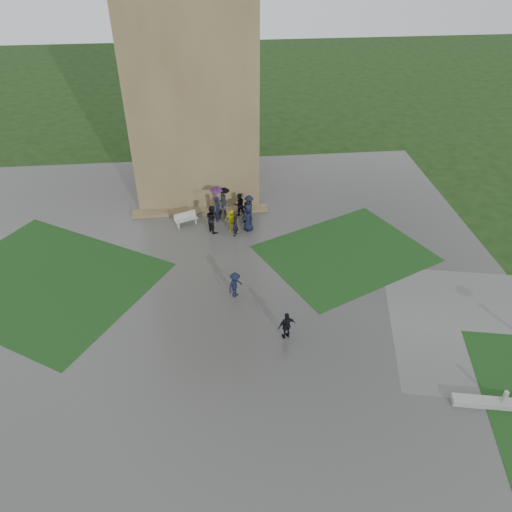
{
  "coord_description": "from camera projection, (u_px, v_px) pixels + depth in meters",
  "views": [
    {
      "loc": [
        0.89,
        -18.35,
        17.09
      ],
      "look_at": [
        3.05,
        3.63,
        1.2
      ],
      "focal_mm": 35.0,
      "sensor_mm": 36.0,
      "label": 1
    }
  ],
  "objects": [
    {
      "name": "ground",
      "position": [
        202.0,
        322.0,
        24.74
      ],
      "size": [
        120.0,
        120.0,
        0.0
      ],
      "primitive_type": "plane",
      "color": "black"
    },
    {
      "name": "plaza",
      "position": [
        202.0,
        295.0,
        26.35
      ],
      "size": [
        34.0,
        34.0,
        0.02
      ],
      "primitive_type": "cube",
      "color": "#3B3B38",
      "rests_on": "ground"
    },
    {
      "name": "lawn_inset_left",
      "position": [
        46.0,
        281.0,
        27.28
      ],
      "size": [
        14.1,
        13.46,
        0.01
      ],
      "primitive_type": "cube",
      "rotation": [
        0.0,
        0.0,
        -0.56
      ],
      "color": "#123311",
      "rests_on": "plaza"
    },
    {
      "name": "lawn_inset_right",
      "position": [
        345.0,
        253.0,
        29.44
      ],
      "size": [
        11.12,
        10.15,
        0.01
      ],
      "primitive_type": "cube",
      "rotation": [
        0.0,
        0.0,
        0.44
      ],
      "color": "#123311",
      "rests_on": "plaza"
    },
    {
      "name": "tower",
      "position": [
        191.0,
        55.0,
        31.6
      ],
      "size": [
        8.0,
        8.0,
        18.0
      ],
      "primitive_type": "cube",
      "color": "brown",
      "rests_on": "ground"
    },
    {
      "name": "tower_plinth",
      "position": [
        200.0,
        211.0,
        33.22
      ],
      "size": [
        9.0,
        0.8,
        0.22
      ],
      "primitive_type": "cube",
      "color": "brown",
      "rests_on": "plaza"
    },
    {
      "name": "bench",
      "position": [
        186.0,
        219.0,
        31.79
      ],
      "size": [
        1.52,
        0.98,
        0.84
      ],
      "rotation": [
        0.0,
        0.0,
        0.39
      ],
      "color": "#A3A39F",
      "rests_on": "plaza"
    },
    {
      "name": "visitor_cluster",
      "position": [
        231.0,
        210.0,
        31.42
      ],
      "size": [
        3.21,
        3.07,
        2.51
      ],
      "color": "black",
      "rests_on": "plaza"
    },
    {
      "name": "pedestrian_mid",
      "position": [
        235.0,
        285.0,
        25.88
      ],
      "size": [
        1.02,
        1.04,
        1.49
      ],
      "primitive_type": "imported",
      "rotation": [
        0.0,
        0.0,
        0.82
      ],
      "color": "black",
      "rests_on": "plaza"
    },
    {
      "name": "pedestrian_near",
      "position": [
        287.0,
        326.0,
        23.4
      ],
      "size": [
        0.99,
        0.75,
        1.5
      ],
      "primitive_type": "imported",
      "rotation": [
        0.0,
        0.0,
        3.47
      ],
      "color": "black",
      "rests_on": "plaza"
    }
  ]
}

